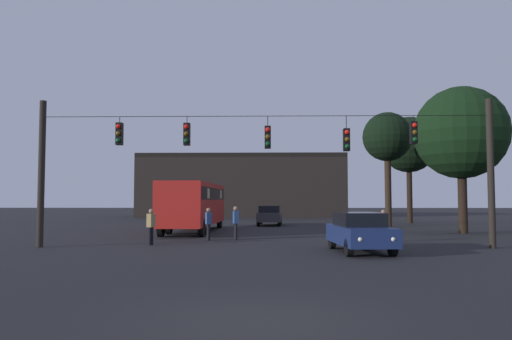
# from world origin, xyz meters

# --- Properties ---
(ground_plane) EXTENTS (168.00, 168.00, 0.00)m
(ground_plane) POSITION_xyz_m (0.00, 24.50, 0.00)
(ground_plane) COLOR black
(ground_plane) RESTS_ON ground
(overhead_signal_span) EXTENTS (19.26, 0.44, 6.26)m
(overhead_signal_span) POSITION_xyz_m (0.04, 12.64, 3.69)
(overhead_signal_span) COLOR black
(overhead_signal_span) RESTS_ON ground
(city_bus) EXTENTS (2.78, 11.06, 3.00)m
(city_bus) POSITION_xyz_m (-4.41, 22.82, 1.87)
(city_bus) COLOR #B21E19
(city_bus) RESTS_ON ground
(car_near_right) EXTENTS (2.14, 4.44, 1.52)m
(car_near_right) POSITION_xyz_m (3.71, 11.02, 0.80)
(car_near_right) COLOR navy
(car_near_right) RESTS_ON ground
(car_far_left) EXTENTS (2.04, 4.42, 1.52)m
(car_far_left) POSITION_xyz_m (0.33, 30.68, 0.80)
(car_far_left) COLOR #2D2D33
(car_far_left) RESTS_ON ground
(pedestrian_crossing_left) EXTENTS (0.35, 0.42, 1.60)m
(pedestrian_crossing_left) POSITION_xyz_m (-5.03, 13.80, 0.90)
(pedestrian_crossing_left) COLOR black
(pedestrian_crossing_left) RESTS_ON ground
(pedestrian_crossing_center) EXTENTS (0.35, 0.42, 1.60)m
(pedestrian_crossing_center) POSITION_xyz_m (-2.78, 16.45, 0.90)
(pedestrian_crossing_center) COLOR black
(pedestrian_crossing_center) RESTS_ON ground
(pedestrian_crossing_right) EXTENTS (0.32, 0.41, 1.54)m
(pedestrian_crossing_right) POSITION_xyz_m (5.63, 15.43, 0.86)
(pedestrian_crossing_right) COLOR black
(pedestrian_crossing_right) RESTS_ON ground
(pedestrian_near_bus) EXTENTS (0.35, 0.42, 1.68)m
(pedestrian_near_bus) POSITION_xyz_m (-1.44, 16.58, 0.95)
(pedestrian_near_bus) COLOR black
(pedestrian_near_bus) RESTS_ON ground
(corner_building) EXTENTS (23.42, 9.73, 7.13)m
(corner_building) POSITION_xyz_m (-2.80, 51.16, 3.57)
(corner_building) COLOR black
(corner_building) RESTS_ON ground
(tree_left_silhouette) EXTENTS (4.78, 4.78, 9.10)m
(tree_left_silhouette) POSITION_xyz_m (12.31, 34.72, 6.67)
(tree_left_silhouette) COLOR black
(tree_left_silhouette) RESTS_ON ground
(tree_behind_building) EXTENTS (5.55, 5.55, 8.80)m
(tree_behind_building) POSITION_xyz_m (11.80, 21.76, 6.00)
(tree_behind_building) COLOR black
(tree_behind_building) RESTS_ON ground
(tree_right_far) EXTENTS (3.66, 3.66, 8.51)m
(tree_right_far) POSITION_xyz_m (9.10, 28.92, 6.58)
(tree_right_far) COLOR #2D2116
(tree_right_far) RESTS_ON ground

